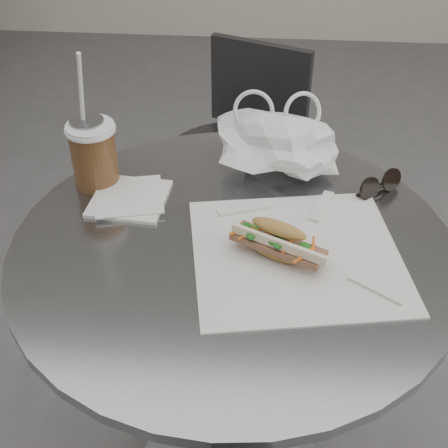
# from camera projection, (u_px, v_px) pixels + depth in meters

# --- Properties ---
(cafe_table) EXTENTS (0.76, 0.76, 0.74)m
(cafe_table) POSITION_uv_depth(u_px,v_px,m) (232.00, 350.00, 1.23)
(cafe_table) COLOR slate
(cafe_table) RESTS_ON ground
(chair_far) EXTENTS (0.41, 0.43, 0.74)m
(chair_far) POSITION_uv_depth(u_px,v_px,m) (238.00, 187.00, 1.91)
(chair_far) COLOR #2F2F31
(chair_far) RESTS_ON ground
(sandwich_paper) EXTENTS (0.39, 0.37, 0.00)m
(sandwich_paper) POSITION_uv_depth(u_px,v_px,m) (297.00, 255.00, 1.03)
(sandwich_paper) COLOR white
(sandwich_paper) RESTS_ON cafe_table
(banh_mi) EXTENTS (0.20, 0.15, 0.07)m
(banh_mi) POSITION_uv_depth(u_px,v_px,m) (278.00, 242.00, 1.01)
(banh_mi) COLOR #AC7941
(banh_mi) RESTS_ON sandwich_paper
(iced_coffee) EXTENTS (0.09, 0.09, 0.27)m
(iced_coffee) POSITION_uv_depth(u_px,v_px,m) (94.00, 153.00, 1.16)
(iced_coffee) COLOR brown
(iced_coffee) RESTS_ON cafe_table
(sunglasses) EXTENTS (0.09, 0.08, 0.05)m
(sunglasses) POSITION_uv_depth(u_px,v_px,m) (379.00, 185.00, 1.17)
(sunglasses) COLOR black
(sunglasses) RESTS_ON cafe_table
(plastic_bag) EXTENTS (0.25, 0.21, 0.11)m
(plastic_bag) POSITION_uv_depth(u_px,v_px,m) (276.00, 145.00, 1.20)
(plastic_bag) COLOR white
(plastic_bag) RESTS_ON cafe_table
(napkin_stack) EXTENTS (0.15, 0.15, 0.01)m
(napkin_stack) POSITION_uv_depth(u_px,v_px,m) (129.00, 198.00, 1.16)
(napkin_stack) COLOR white
(napkin_stack) RESTS_ON cafe_table
(drink_can) EXTENTS (0.07, 0.07, 0.13)m
(drink_can) POSITION_uv_depth(u_px,v_px,m) (91.00, 151.00, 1.17)
(drink_can) COLOR #5FA466
(drink_can) RESTS_ON cafe_table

